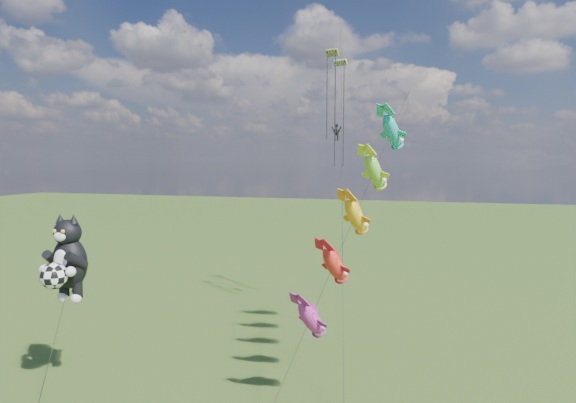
# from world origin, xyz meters

# --- Properties ---
(cat_kite_rig) EXTENTS (2.48, 4.07, 11.21)m
(cat_kite_rig) POSITION_xyz_m (-5.59, 0.43, 8.46)
(cat_kite_rig) COLOR brown
(cat_kite_rig) RESTS_ON ground
(fish_windsock_rig) EXTENTS (6.82, 14.54, 19.52)m
(fish_windsock_rig) POSITION_xyz_m (10.98, 6.41, 10.96)
(fish_windsock_rig) COLOR brown
(fish_windsock_rig) RESTS_ON ground
(parafoil_rig) EXTENTS (4.25, 17.16, 25.86)m
(parafoil_rig) POSITION_xyz_m (7.83, 16.79, 18.23)
(parafoil_rig) COLOR brown
(parafoil_rig) RESTS_ON ground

